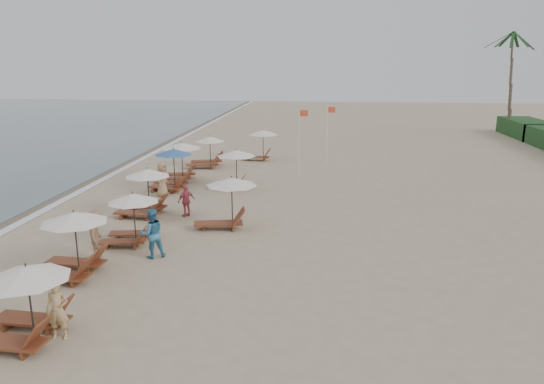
# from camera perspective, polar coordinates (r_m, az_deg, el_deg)

# --- Properties ---
(ground) EXTENTS (160.00, 160.00, 0.00)m
(ground) POSITION_cam_1_polar(r_m,az_deg,el_deg) (16.26, -3.27, -11.31)
(ground) COLOR tan
(ground) RESTS_ON ground
(wet_sand_band) EXTENTS (3.20, 140.00, 0.01)m
(wet_sand_band) POSITION_cam_1_polar(r_m,az_deg,el_deg) (29.50, -24.62, -0.71)
(wet_sand_band) COLOR #6B5E4C
(wet_sand_band) RESTS_ON ground
(foam_line) EXTENTS (0.50, 140.00, 0.02)m
(foam_line) POSITION_cam_1_polar(r_m,az_deg,el_deg) (28.86, -22.40, -0.78)
(foam_line) COLOR white
(foam_line) RESTS_ON ground
(lounger_station_0) EXTENTS (2.63, 2.18, 2.08)m
(lounger_station_0) POSITION_cam_1_polar(r_m,az_deg,el_deg) (14.79, -26.54, -11.42)
(lounger_station_0) COLOR brown
(lounger_station_0) RESTS_ON ground
(lounger_station_1) EXTENTS (2.64, 2.20, 2.28)m
(lounger_station_1) POSITION_cam_1_polar(r_m,az_deg,el_deg) (18.29, -21.96, -5.77)
(lounger_station_1) COLOR brown
(lounger_station_1) RESTS_ON ground
(lounger_station_2) EXTENTS (2.39, 2.03, 2.07)m
(lounger_station_2) POSITION_cam_1_polar(r_m,az_deg,el_deg) (20.86, -15.85, -2.90)
(lounger_station_2) COLOR brown
(lounger_station_2) RESTS_ON ground
(lounger_station_3) EXTENTS (2.61, 2.13, 2.25)m
(lounger_station_3) POSITION_cam_1_polar(r_m,az_deg,el_deg) (24.52, -14.39, -0.26)
(lounger_station_3) COLOR brown
(lounger_station_3) RESTS_ON ground
(lounger_station_4) EXTENTS (2.56, 2.30, 2.37)m
(lounger_station_4) POSITION_cam_1_polar(r_m,az_deg,el_deg) (29.11, -11.46, 2.38)
(lounger_station_4) COLOR brown
(lounger_station_4) RESTS_ON ground
(lounger_station_5) EXTENTS (2.80, 2.44, 2.34)m
(lounger_station_5) POSITION_cam_1_polar(r_m,az_deg,el_deg) (31.33, -10.57, 3.38)
(lounger_station_5) COLOR brown
(lounger_station_5) RESTS_ON ground
(lounger_station_6) EXTENTS (2.69, 2.57, 2.13)m
(lounger_station_6) POSITION_cam_1_polar(r_m,az_deg,el_deg) (35.21, -7.50, 4.30)
(lounger_station_6) COLOR brown
(lounger_station_6) RESTS_ON ground
(inland_station_0) EXTENTS (2.84, 2.24, 2.22)m
(inland_station_0) POSITION_cam_1_polar(r_m,az_deg,el_deg) (21.92, -5.31, -0.83)
(inland_station_0) COLOR brown
(inland_station_0) RESTS_ON ground
(inland_station_1) EXTENTS (2.59, 2.24, 2.22)m
(inland_station_1) POSITION_cam_1_polar(r_m,az_deg,el_deg) (28.79, -4.44, 3.14)
(inland_station_1) COLOR brown
(inland_station_1) RESTS_ON ground
(inland_station_2) EXTENTS (2.74, 2.24, 2.22)m
(inland_station_2) POSITION_cam_1_polar(r_m,az_deg,el_deg) (37.32, -1.39, 5.66)
(inland_station_2) COLOR brown
(inland_station_2) RESTS_ON ground
(beachgoer_near) EXTENTS (0.63, 0.46, 1.61)m
(beachgoer_near) POSITION_cam_1_polar(r_m,az_deg,el_deg) (14.59, -23.10, -12.19)
(beachgoer_near) COLOR tan
(beachgoer_near) RESTS_ON ground
(beachgoer_mid_a) EXTENTS (1.15, 1.08, 1.89)m
(beachgoer_mid_a) POSITION_cam_1_polar(r_m,az_deg,el_deg) (19.17, -13.42, -4.56)
(beachgoer_mid_a) COLOR teal
(beachgoer_mid_a) RESTS_ON ground
(beachgoer_mid_b) EXTENTS (1.06, 1.38, 1.88)m
(beachgoer_mid_b) POSITION_cam_1_polar(r_m,az_deg,el_deg) (19.56, -19.22, -4.60)
(beachgoer_mid_b) COLOR olive
(beachgoer_mid_b) RESTS_ON ground
(beachgoer_far_a) EXTENTS (0.88, 0.93, 1.54)m
(beachgoer_far_a) POSITION_cam_1_polar(r_m,az_deg,el_deg) (23.96, -9.68, -0.97)
(beachgoer_far_a) COLOR #C44E5D
(beachgoer_far_a) RESTS_ON ground
(beachgoer_far_b) EXTENTS (0.72, 0.99, 1.86)m
(beachgoer_far_b) POSITION_cam_1_polar(r_m,az_deg,el_deg) (27.72, -12.31, 1.36)
(beachgoer_far_b) COLOR #A17F57
(beachgoer_far_b) RESTS_ON ground
(flag_pole_near) EXTENTS (0.60, 0.08, 4.32)m
(flag_pole_near) POSITION_cam_1_polar(r_m,az_deg,el_deg) (32.64, 3.13, 6.24)
(flag_pole_near) COLOR silver
(flag_pole_near) RESTS_ON ground
(flag_pole_far) EXTENTS (0.59, 0.08, 4.20)m
(flag_pole_far) POSITION_cam_1_polar(r_m,az_deg,el_deg) (36.51, 6.29, 6.96)
(flag_pole_far) COLOR silver
(flag_pole_far) RESTS_ON ground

